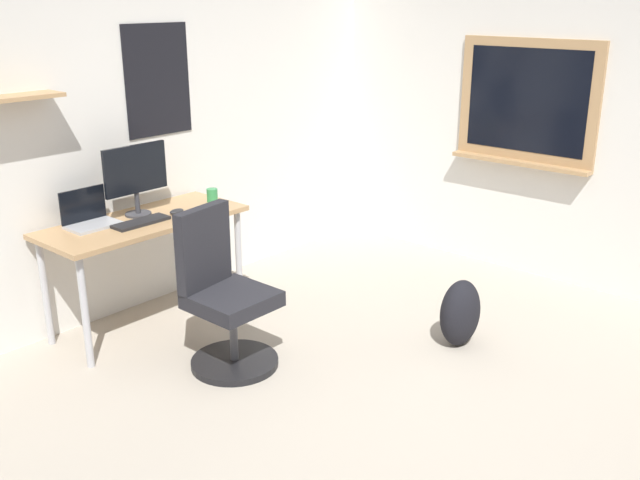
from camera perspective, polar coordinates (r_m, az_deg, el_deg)
The scene contains 11 objects.
ground_plane at distance 3.79m, azimuth 8.11°, elevation -14.86°, with size 5.20×5.20×0.00m, color #ADA393.
wall_back at distance 4.97m, azimuth -15.70°, elevation 9.06°, with size 5.00×0.30×2.60m.
wall_right at distance 5.46m, azimuth 23.05°, elevation 9.08°, with size 0.22×5.00×2.60m.
desk at distance 4.76m, azimuth -13.81°, elevation 0.67°, with size 1.33×0.57×0.73m.
office_chair at distance 4.23m, azimuth -7.66°, elevation -4.76°, with size 0.52×0.52×0.95m.
laptop at distance 4.68m, azimuth -17.89°, elevation 1.75°, with size 0.31×0.21×0.23m.
monitor_primary at distance 4.76m, azimuth -14.45°, elevation 5.03°, with size 0.46×0.17×0.46m.
keyboard at distance 4.64m, azimuth -14.05°, elevation 1.39°, with size 0.37×0.13×0.02m, color black.
computer_mouse at distance 4.80m, azimuth -11.34°, elevation 2.24°, with size 0.10×0.06×0.03m, color #262628.
coffee_mug at distance 5.03m, azimuth -8.57°, elevation 3.54°, with size 0.08×0.08×0.09m, color #338C4C.
backpack at distance 4.58m, azimuth 11.09°, elevation -5.71°, with size 0.32×0.22×0.43m, color black.
Camera 1 is at (-2.68, -1.66, 2.10)m, focal length 40.22 mm.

